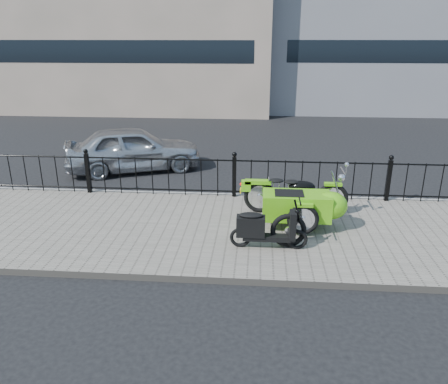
# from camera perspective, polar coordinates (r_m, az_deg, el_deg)

# --- Properties ---
(ground) EXTENTS (120.00, 120.00, 0.00)m
(ground) POSITION_cam_1_polar(r_m,az_deg,el_deg) (9.15, 0.85, -4.06)
(ground) COLOR black
(ground) RESTS_ON ground
(sidewalk) EXTENTS (30.00, 3.80, 0.12)m
(sidewalk) POSITION_cam_1_polar(r_m,az_deg,el_deg) (8.67, 0.64, -5.03)
(sidewalk) COLOR #6B655A
(sidewalk) RESTS_ON ground
(curb) EXTENTS (30.00, 0.10, 0.12)m
(curb) POSITION_cam_1_polar(r_m,az_deg,el_deg) (10.46, 1.38, -0.58)
(curb) COLOR gray
(curb) RESTS_ON ground
(iron_fence) EXTENTS (14.11, 0.11, 1.08)m
(iron_fence) POSITION_cam_1_polar(r_m,az_deg,el_deg) (10.16, 1.35, 1.93)
(iron_fence) COLOR black
(iron_fence) RESTS_ON sidewalk
(motorcycle_sidecar) EXTENTS (2.28, 1.48, 0.98)m
(motorcycle_sidecar) POSITION_cam_1_polar(r_m,az_deg,el_deg) (8.72, 10.52, -1.42)
(motorcycle_sidecar) COLOR black
(motorcycle_sidecar) RESTS_ON sidewalk
(scooter) EXTENTS (1.38, 0.40, 0.93)m
(scooter) POSITION_cam_1_polar(r_m,az_deg,el_deg) (7.75, 5.16, -4.84)
(scooter) COLOR black
(scooter) RESTS_ON sidewalk
(spare_tire) EXTENTS (0.65, 0.12, 0.64)m
(spare_tire) POSITION_cam_1_polar(r_m,az_deg,el_deg) (7.85, 8.40, -4.98)
(spare_tire) COLOR black
(spare_tire) RESTS_ON sidewalk
(sedan_car) EXTENTS (4.07, 2.77, 1.29)m
(sedan_car) POSITION_cam_1_polar(r_m,az_deg,el_deg) (12.81, -11.74, 5.56)
(sedan_car) COLOR #ADAFB4
(sedan_car) RESTS_ON ground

